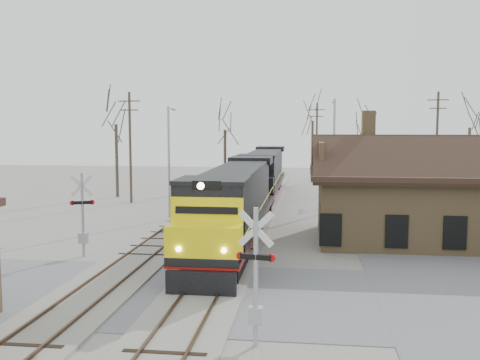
% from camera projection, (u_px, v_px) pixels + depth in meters
% --- Properties ---
extents(ground, '(140.00, 140.00, 0.00)m').
position_uv_depth(ground, '(203.00, 295.00, 21.99)').
color(ground, gray).
rests_on(ground, ground).
extents(road, '(60.00, 9.00, 0.03)m').
position_uv_depth(road, '(203.00, 294.00, 21.98)').
color(road, slate).
rests_on(road, ground).
extents(track_main, '(3.40, 90.00, 0.24)m').
position_uv_depth(track_main, '(245.00, 226.00, 36.79)').
color(track_main, gray).
rests_on(track_main, ground).
extents(track_siding, '(3.40, 90.00, 0.24)m').
position_uv_depth(track_siding, '(181.00, 225.00, 37.35)').
color(track_siding, gray).
rests_on(track_siding, ground).
extents(depot, '(15.20, 9.31, 7.90)m').
position_uv_depth(depot, '(437.00, 202.00, 32.11)').
color(depot, '#98784E').
rests_on(depot, ground).
extents(locomotive_lead, '(3.12, 20.89, 4.64)m').
position_uv_depth(locomotive_lead, '(234.00, 204.00, 31.01)').
color(locomotive_lead, black).
rests_on(locomotive_lead, ground).
extents(locomotive_trailing, '(3.12, 20.89, 4.39)m').
position_uv_depth(locomotive_trailing, '(264.00, 173.00, 51.91)').
color(locomotive_trailing, black).
rests_on(locomotive_trailing, ground).
extents(crossbuck_near, '(1.25, 0.33, 4.41)m').
position_uv_depth(crossbuck_near, '(256.00, 283.00, 16.64)').
color(crossbuck_near, '#A5A8AD').
rests_on(crossbuck_near, ground).
extents(crossbuck_far, '(1.21, 0.55, 4.47)m').
position_uv_depth(crossbuck_far, '(83.00, 218.00, 28.23)').
color(crossbuck_far, '#A5A8AD').
rests_on(crossbuck_far, ground).
extents(streetlight_a, '(0.25, 2.04, 8.39)m').
position_uv_depth(streetlight_a, '(169.00, 156.00, 39.56)').
color(streetlight_a, '#A5A8AD').
rests_on(streetlight_a, ground).
extents(streetlight_b, '(0.25, 2.04, 9.13)m').
position_uv_depth(streetlight_b, '(334.00, 149.00, 43.29)').
color(streetlight_b, '#A5A8AD').
rests_on(streetlight_b, ground).
extents(streetlight_c, '(0.25, 2.04, 8.31)m').
position_uv_depth(streetlight_c, '(373.00, 149.00, 53.66)').
color(streetlight_c, '#A5A8AD').
rests_on(streetlight_c, ground).
extents(utility_pole_a, '(2.00, 0.24, 9.99)m').
position_uv_depth(utility_pole_a, '(130.00, 145.00, 48.06)').
color(utility_pole_a, '#382D23').
rests_on(utility_pole_a, ground).
extents(utility_pole_b, '(2.00, 0.24, 9.78)m').
position_uv_depth(utility_pole_b, '(317.00, 141.00, 65.93)').
color(utility_pole_b, '#382D23').
rests_on(utility_pole_b, ground).
extents(utility_pole_c, '(2.00, 0.24, 10.28)m').
position_uv_depth(utility_pole_c, '(437.00, 143.00, 51.90)').
color(utility_pole_c, '#382D23').
rests_on(utility_pole_c, ground).
extents(tree_a, '(4.77, 4.77, 11.69)m').
position_uv_depth(tree_a, '(116.00, 112.00, 51.98)').
color(tree_a, '#382D23').
rests_on(tree_a, ground).
extents(tree_b, '(4.39, 4.39, 10.75)m').
position_uv_depth(tree_b, '(225.00, 120.00, 59.39)').
color(tree_b, '#382D23').
rests_on(tree_b, ground).
extents(tree_c, '(5.14, 5.14, 12.60)m').
position_uv_depth(tree_c, '(313.00, 111.00, 69.92)').
color(tree_c, '#382D23').
rests_on(tree_c, ground).
extents(tree_d, '(4.13, 4.13, 10.11)m').
position_uv_depth(tree_d, '(365.00, 124.00, 62.12)').
color(tree_d, '#382D23').
rests_on(tree_d, ground).
extents(tree_e, '(4.55, 4.55, 11.15)m').
position_uv_depth(tree_e, '(470.00, 117.00, 58.48)').
color(tree_e, '#382D23').
rests_on(tree_e, ground).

